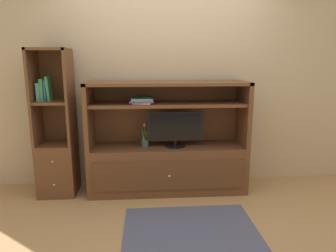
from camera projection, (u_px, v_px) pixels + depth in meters
ground_plane at (170, 204)px, 3.32m from camera, size 8.00×8.00×0.00m
painted_rear_wall at (166, 72)px, 3.76m from camera, size 6.00×0.10×2.80m
area_rug at (192, 234)px, 2.75m from camera, size 1.24×1.04×0.01m
media_console at (168, 156)px, 3.63m from camera, size 1.85×0.53×1.31m
tv_monitor at (175, 129)px, 3.52m from camera, size 0.64×0.24×0.41m
potted_plant at (145, 141)px, 3.55m from camera, size 0.09×0.11×0.29m
magazine_stack at (142, 100)px, 3.46m from camera, size 0.28×0.35×0.06m
bookshelf_tall at (57, 147)px, 3.51m from camera, size 0.42×0.40×1.68m
upright_book_row at (44, 90)px, 3.36m from camera, size 0.14×0.16×0.27m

